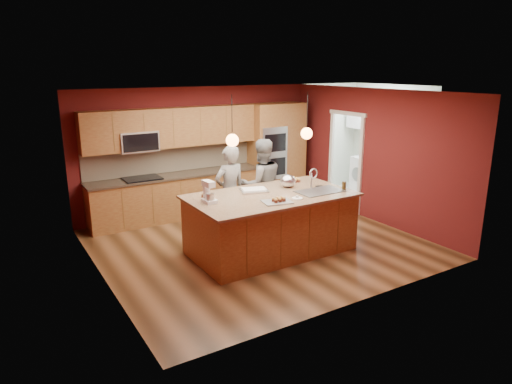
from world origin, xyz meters
TOP-DOWN VIEW (x-y plane):
  - floor at (0.00, 0.00)m, footprint 5.50×5.50m
  - ceiling at (0.00, 0.00)m, footprint 5.50×5.50m
  - wall_back at (0.00, 2.50)m, footprint 5.50×0.00m
  - wall_front at (0.00, -2.50)m, footprint 5.50×0.00m
  - wall_left at (-2.75, 0.00)m, footprint 0.00×5.00m
  - wall_right at (2.75, 0.00)m, footprint 0.00×5.00m
  - cabinet_run at (-0.68, 2.25)m, footprint 3.74×0.64m
  - oven_column at (1.85, 2.19)m, footprint 1.30×0.62m
  - doorway_trim at (2.73, 0.80)m, footprint 0.08×1.11m
  - laundry_room at (4.35, 1.20)m, footprint 2.60×2.70m
  - pendant_left at (-0.72, -0.37)m, footprint 0.20×0.20m
  - pendant_right at (0.72, -0.37)m, footprint 0.20×0.20m
  - island at (0.01, -0.38)m, footprint 2.77×1.55m
  - person_left at (-0.24, 0.65)m, footprint 0.66×0.46m
  - person_right at (0.46, 0.65)m, footprint 0.99×0.84m
  - stand_mixer at (-1.09, -0.25)m, footprint 0.20×0.27m
  - sheet_cake at (-0.14, -0.06)m, footprint 0.54×0.47m
  - cooling_rack at (-0.17, -0.82)m, footprint 0.51×0.41m
  - mixing_bowl at (0.53, -0.12)m, footprint 0.28×0.28m
  - plate at (0.23, -0.81)m, footprint 0.17×0.17m
  - tumbler at (1.27, -0.77)m, footprint 0.07×0.07m
  - phone at (1.04, -0.38)m, footprint 0.13×0.09m
  - cupcakes_left at (-1.00, 0.05)m, footprint 0.15×0.15m
  - cupcakes_rack at (-0.15, -0.83)m, footprint 0.22×0.15m
  - cupcakes_right at (0.82, 0.19)m, footprint 0.26×0.34m
  - washer at (4.20, 0.91)m, footprint 0.82×0.83m
  - dryer at (4.18, 1.60)m, footprint 0.62×0.64m

SIDE VIEW (x-z plane):
  - floor at x=0.00m, z-range 0.00..0.00m
  - dryer at x=4.18m, z-range 0.00..0.91m
  - washer at x=4.20m, z-range 0.00..1.03m
  - island at x=0.01m, z-range -0.18..1.22m
  - person_left at x=-0.24m, z-range 0.00..1.73m
  - person_right at x=0.46m, z-range 0.00..1.79m
  - cabinet_run at x=-0.68m, z-range -0.17..2.13m
  - phone at x=1.04m, z-range 1.02..1.03m
  - plate at x=0.23m, z-range 1.02..1.04m
  - cooling_rack at x=-0.17m, z-range 1.02..1.04m
  - sheet_cake at x=-0.14m, z-range 1.02..1.07m
  - doorway_trim at x=2.73m, z-range -0.05..2.15m
  - cupcakes_left at x=-1.00m, z-range 1.02..1.09m
  - cupcakes_right at x=0.82m, z-range 1.02..1.10m
  - cupcakes_rack at x=-0.15m, z-range 1.04..1.11m
  - tumbler at x=1.27m, z-range 1.02..1.16m
  - mixing_bowl at x=0.53m, z-range 1.01..1.25m
  - oven_column at x=1.85m, z-range 0.00..2.30m
  - stand_mixer at x=-1.09m, z-range 1.00..1.35m
  - wall_back at x=0.00m, z-range -1.40..4.10m
  - wall_front at x=0.00m, z-range -1.40..4.10m
  - wall_left at x=-2.75m, z-range -1.15..3.85m
  - wall_right at x=2.75m, z-range -1.15..3.85m
  - laundry_room at x=4.35m, z-range 0.60..3.30m
  - pendant_left at x=-0.72m, z-range 1.60..2.40m
  - pendant_right at x=0.72m, z-range 1.60..2.40m
  - ceiling at x=0.00m, z-range 2.70..2.70m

